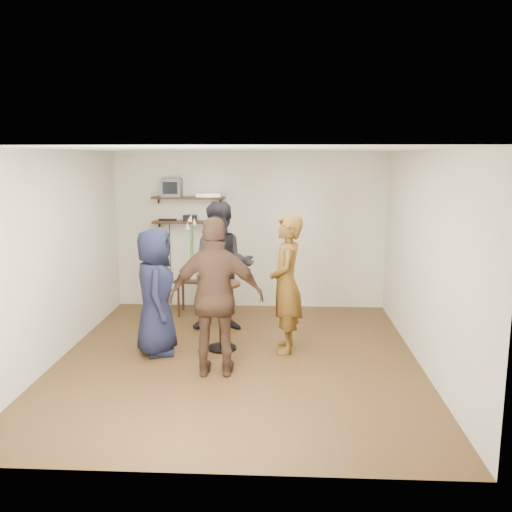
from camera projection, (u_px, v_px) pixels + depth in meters
The scene contains 18 objects.
room at pixel (237, 258), 6.58m from camera, with size 4.58×5.08×2.68m.
shelf_upper at pixel (188, 198), 8.86m from camera, with size 1.20×0.25×0.04m, color black.
shelf_lower at pixel (189, 222), 8.93m from camera, with size 1.20×0.25×0.04m, color black.
crt_monitor at pixel (172, 187), 8.84m from camera, with size 0.32×0.30×0.30m, color #59595B.
dvd_deck at pixel (209, 195), 8.83m from camera, with size 0.40×0.24×0.06m, color silver.
radio at pixel (190, 218), 8.92m from camera, with size 0.22×0.10×0.10m, color black.
power_strip at pixel (168, 220), 8.99m from camera, with size 0.30×0.05×0.03m, color black.
side_table at pixel (193, 284), 8.71m from camera, with size 0.55×0.55×0.59m.
vase_lilies at pixel (192, 258), 8.64m from camera, with size 0.20×0.21×1.05m.
drinks_table at pixel (222, 307), 7.08m from camera, with size 0.50×0.50×0.91m.
wine_glass_fl at pixel (216, 274), 6.97m from camera, with size 0.06×0.06×0.19m.
wine_glass_fr at pixel (227, 272), 6.96m from camera, with size 0.07×0.07×0.21m.
wine_glass_bl at pixel (220, 272), 7.05m from camera, with size 0.07×0.07×0.20m.
wine_glass_br at pixel (224, 271), 7.00m from camera, with size 0.07×0.07×0.22m.
person_plaid at pixel (286, 284), 6.98m from camera, with size 0.65×0.43×1.79m, color #9F2712.
person_dark at pixel (223, 267), 7.84m from camera, with size 0.92×0.71×1.88m, color black.
person_navy at pixel (156, 292), 6.90m from camera, with size 0.80×0.52×1.63m, color black.
person_brown at pixel (216, 298), 6.19m from camera, with size 1.09×0.45×1.85m, color #3F281B.
Camera 1 is at (0.56, -6.44, 2.52)m, focal length 38.00 mm.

